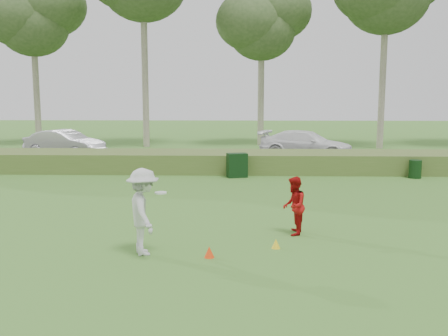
{
  "coord_description": "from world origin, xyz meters",
  "views": [
    {
      "loc": [
        0.48,
        -11.49,
        3.56
      ],
      "look_at": [
        0.0,
        4.0,
        1.3
      ],
      "focal_mm": 40.0,
      "sensor_mm": 36.0,
      "label": 1
    }
  ],
  "objects_px": {
    "player_red": "(294,206)",
    "cone_orange": "(209,252)",
    "car_mid": "(65,144)",
    "car_right": "(306,144)",
    "player_white": "(143,212)",
    "cone_yellow": "(276,244)",
    "utility_cabinet": "(237,165)",
    "trash_bin": "(415,169)"
  },
  "relations": [
    {
      "from": "trash_bin",
      "to": "utility_cabinet",
      "type": "bearing_deg",
      "value": -179.9
    },
    {
      "from": "player_red",
      "to": "car_mid",
      "type": "height_order",
      "value": "car_mid"
    },
    {
      "from": "player_red",
      "to": "car_right",
      "type": "bearing_deg",
      "value": -178.62
    },
    {
      "from": "player_white",
      "to": "car_right",
      "type": "distance_m",
      "value": 18.27
    },
    {
      "from": "player_white",
      "to": "utility_cabinet",
      "type": "bearing_deg",
      "value": -31.87
    },
    {
      "from": "player_red",
      "to": "car_mid",
      "type": "distance_m",
      "value": 19.18
    },
    {
      "from": "utility_cabinet",
      "to": "player_red",
      "type": "bearing_deg",
      "value": -96.18
    },
    {
      "from": "car_mid",
      "to": "utility_cabinet",
      "type": "bearing_deg",
      "value": -102.89
    },
    {
      "from": "utility_cabinet",
      "to": "car_mid",
      "type": "bearing_deg",
      "value": 131.42
    },
    {
      "from": "cone_orange",
      "to": "car_mid",
      "type": "height_order",
      "value": "car_mid"
    },
    {
      "from": "player_red",
      "to": "car_right",
      "type": "xyz_separation_m",
      "value": [
        2.37,
        15.57,
        0.07
      ]
    },
    {
      "from": "player_red",
      "to": "utility_cabinet",
      "type": "distance_m",
      "value": 9.18
    },
    {
      "from": "player_white",
      "to": "cone_yellow",
      "type": "bearing_deg",
      "value": -101.46
    },
    {
      "from": "player_red",
      "to": "cone_yellow",
      "type": "height_order",
      "value": "player_red"
    },
    {
      "from": "player_red",
      "to": "trash_bin",
      "type": "distance_m",
      "value": 11.01
    },
    {
      "from": "utility_cabinet",
      "to": "trash_bin",
      "type": "relative_size",
      "value": 1.34
    },
    {
      "from": "cone_yellow",
      "to": "car_mid",
      "type": "relative_size",
      "value": 0.05
    },
    {
      "from": "trash_bin",
      "to": "car_mid",
      "type": "xyz_separation_m",
      "value": [
        -17.59,
        6.38,
        0.44
      ]
    },
    {
      "from": "utility_cabinet",
      "to": "cone_yellow",
      "type": "bearing_deg",
      "value": -100.23
    },
    {
      "from": "player_red",
      "to": "cone_orange",
      "type": "relative_size",
      "value": 6.06
    },
    {
      "from": "cone_orange",
      "to": "utility_cabinet",
      "type": "distance_m",
      "value": 10.99
    },
    {
      "from": "trash_bin",
      "to": "cone_yellow",
      "type": "bearing_deg",
      "value": -123.38
    },
    {
      "from": "cone_yellow",
      "to": "trash_bin",
      "type": "bearing_deg",
      "value": 56.62
    },
    {
      "from": "utility_cabinet",
      "to": "trash_bin",
      "type": "xyz_separation_m",
      "value": [
        7.73,
        0.01,
        -0.13
      ]
    },
    {
      "from": "trash_bin",
      "to": "car_right",
      "type": "bearing_deg",
      "value": 120.67
    },
    {
      "from": "trash_bin",
      "to": "car_mid",
      "type": "height_order",
      "value": "car_mid"
    },
    {
      "from": "car_right",
      "to": "utility_cabinet",
      "type": "bearing_deg",
      "value": 169.3
    },
    {
      "from": "cone_yellow",
      "to": "car_mid",
      "type": "bearing_deg",
      "value": 123.03
    },
    {
      "from": "player_red",
      "to": "cone_yellow",
      "type": "distance_m",
      "value": 1.46
    },
    {
      "from": "cone_orange",
      "to": "player_red",
      "type": "bearing_deg",
      "value": 42.92
    },
    {
      "from": "cone_orange",
      "to": "cone_yellow",
      "type": "relative_size",
      "value": 1.1
    },
    {
      "from": "player_red",
      "to": "utility_cabinet",
      "type": "relative_size",
      "value": 1.43
    },
    {
      "from": "cone_orange",
      "to": "trash_bin",
      "type": "bearing_deg",
      "value": 52.96
    },
    {
      "from": "car_mid",
      "to": "car_right",
      "type": "height_order",
      "value": "car_mid"
    },
    {
      "from": "cone_orange",
      "to": "car_mid",
      "type": "relative_size",
      "value": 0.05
    },
    {
      "from": "cone_orange",
      "to": "car_mid",
      "type": "bearing_deg",
      "value": 118.17
    },
    {
      "from": "car_right",
      "to": "cone_orange",
      "type": "bearing_deg",
      "value": -174.2
    },
    {
      "from": "cone_orange",
      "to": "cone_yellow",
      "type": "height_order",
      "value": "cone_orange"
    },
    {
      "from": "player_red",
      "to": "trash_bin",
      "type": "xyz_separation_m",
      "value": [
        6.23,
        9.07,
        -0.36
      ]
    },
    {
      "from": "player_white",
      "to": "cone_orange",
      "type": "height_order",
      "value": "player_white"
    },
    {
      "from": "cone_orange",
      "to": "trash_bin",
      "type": "height_order",
      "value": "trash_bin"
    },
    {
      "from": "player_red",
      "to": "cone_orange",
      "type": "height_order",
      "value": "player_red"
    }
  ]
}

